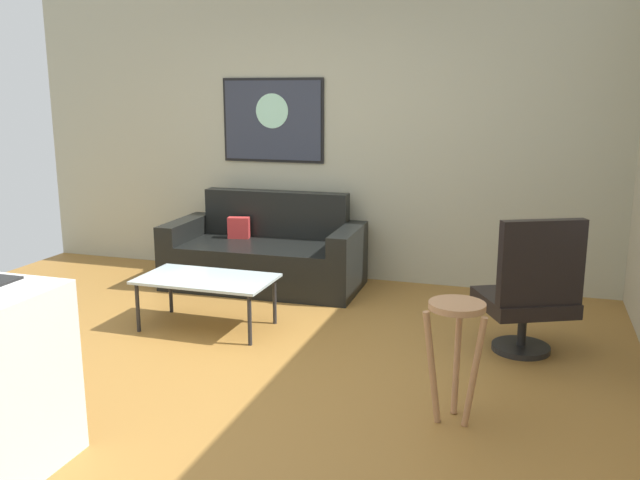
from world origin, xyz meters
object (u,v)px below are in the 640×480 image
Objects in this scene: couch at (266,256)px; coffee_table at (206,281)px; wall_painting at (273,120)px; bar_stool at (456,332)px; armchair at (530,292)px.

coffee_table is at bearing -89.29° from couch.
wall_painting is at bearing 94.00° from coffee_table.
wall_painting is (-2.09, 2.63, 0.99)m from bar_stool.
bar_stool is (1.98, -2.15, 0.23)m from couch.
bar_stool is at bearing -51.58° from wall_painting.
couch is at bearing 132.74° from bar_stool.
wall_painting reaches higher than couch.
couch reaches higher than coffee_table.
couch is 2.58m from armchair.
wall_painting reaches higher than bar_stool.
wall_painting is at bearing 148.14° from armchair.
coffee_table is at bearing -175.89° from armchair.
couch is at bearing 90.71° from coffee_table.
coffee_table is 2.04m from wall_painting.
couch is 1.74× the size of wall_painting.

